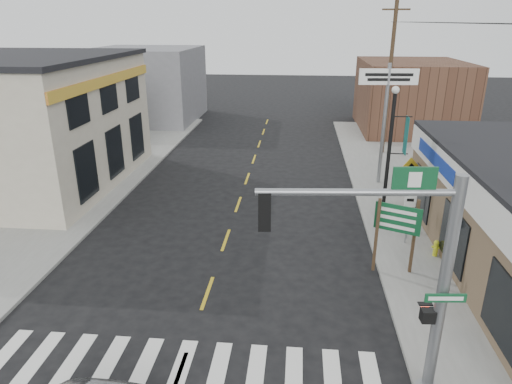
# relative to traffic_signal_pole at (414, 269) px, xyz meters

# --- Properties ---
(ground) EXTENTS (140.00, 140.00, 0.00)m
(ground) POSITION_rel_traffic_signal_pole_xyz_m (-5.51, 0.09, -3.61)
(ground) COLOR black
(ground) RESTS_ON ground
(sidewalk_right) EXTENTS (6.00, 38.00, 0.13)m
(sidewalk_right) POSITION_rel_traffic_signal_pole_xyz_m (3.49, 13.09, -3.54)
(sidewalk_right) COLOR slate
(sidewalk_right) RESTS_ON ground
(sidewalk_left) EXTENTS (6.00, 38.00, 0.13)m
(sidewalk_left) POSITION_rel_traffic_signal_pole_xyz_m (-14.51, 13.09, -3.54)
(sidewalk_left) COLOR slate
(sidewalk_left) RESTS_ON ground
(center_line) EXTENTS (0.12, 56.00, 0.01)m
(center_line) POSITION_rel_traffic_signal_pole_xyz_m (-5.51, 8.09, -3.60)
(center_line) COLOR gold
(center_line) RESTS_ON ground
(crosswalk) EXTENTS (11.00, 2.20, 0.01)m
(crosswalk) POSITION_rel_traffic_signal_pole_xyz_m (-5.51, 0.49, -3.60)
(crosswalk) COLOR silver
(crosswalk) RESTS_ON ground
(left_building) EXTENTS (12.00, 12.00, 6.80)m
(left_building) POSITION_rel_traffic_signal_pole_xyz_m (-18.51, 14.09, -0.21)
(left_building) COLOR #C0B7A0
(left_building) RESTS_ON ground
(bldg_distant_right) EXTENTS (8.00, 10.00, 5.60)m
(bldg_distant_right) POSITION_rel_traffic_signal_pole_xyz_m (6.49, 30.09, -0.81)
(bldg_distant_right) COLOR brown
(bldg_distant_right) RESTS_ON ground
(bldg_distant_left) EXTENTS (9.00, 10.00, 6.40)m
(bldg_distant_left) POSITION_rel_traffic_signal_pole_xyz_m (-16.51, 32.09, -0.41)
(bldg_distant_left) COLOR slate
(bldg_distant_left) RESTS_ON ground
(traffic_signal_pole) EXTENTS (4.60, 0.37, 5.83)m
(traffic_signal_pole) POSITION_rel_traffic_signal_pole_xyz_m (0.00, 0.00, 0.00)
(traffic_signal_pole) COLOR gray
(traffic_signal_pole) RESTS_ON sidewalk_right
(guide_sign) EXTENTS (1.60, 0.14, 2.81)m
(guide_sign) POSITION_rel_traffic_signal_pole_xyz_m (0.93, 5.91, -1.66)
(guide_sign) COLOR #453220
(guide_sign) RESTS_ON sidewalk_right
(fire_hydrant) EXTENTS (0.21, 0.21, 0.65)m
(fire_hydrant) POSITION_rel_traffic_signal_pole_xyz_m (2.82, 7.28, -3.12)
(fire_hydrant) COLOR yellow
(fire_hydrant) RESTS_ON sidewalk_right
(ped_crossing_sign) EXTENTS (1.08, 0.08, 2.78)m
(ped_crossing_sign) POSITION_rel_traffic_signal_pole_xyz_m (2.49, 11.32, -1.58)
(ped_crossing_sign) COLOR gray
(ped_crossing_sign) RESTS_ON sidewalk_right
(lamp_post) EXTENTS (0.79, 0.62, 6.08)m
(lamp_post) POSITION_rel_traffic_signal_pole_xyz_m (1.30, 10.10, 0.04)
(lamp_post) COLOR black
(lamp_post) RESTS_ON sidewalk_right
(dance_center_sign) EXTENTS (3.06, 0.19, 6.49)m
(dance_center_sign) POSITION_rel_traffic_signal_pole_xyz_m (1.97, 15.83, 1.44)
(dance_center_sign) COLOR gray
(dance_center_sign) RESTS_ON sidewalk_right
(bare_tree) EXTENTS (2.15, 2.15, 4.30)m
(bare_tree) POSITION_rel_traffic_signal_pole_xyz_m (3.84, 5.09, -0.10)
(bare_tree) COLOR black
(bare_tree) RESTS_ON sidewalk_right
(shrub_back) EXTENTS (1.10, 1.10, 0.83)m
(shrub_back) POSITION_rel_traffic_signal_pole_xyz_m (5.47, 7.05, -3.06)
(shrub_back) COLOR black
(shrub_back) RESTS_ON sidewalk_right
(utility_pole_far) EXTENTS (1.71, 0.26, 9.83)m
(utility_pole_far) POSITION_rel_traffic_signal_pole_xyz_m (3.19, 22.22, 1.56)
(utility_pole_far) COLOR #483020
(utility_pole_far) RESTS_ON sidewalk_right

